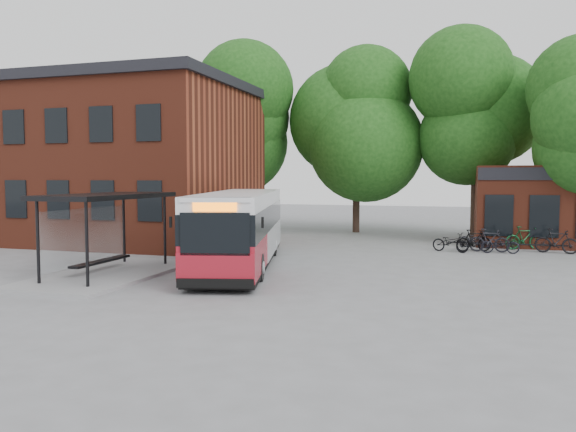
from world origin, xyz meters
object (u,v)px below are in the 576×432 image
(city_bus, at_px, (241,229))
(bicycle_4, at_px, (500,244))
(bicycle_2, at_px, (475,239))
(bicycle_7, at_px, (557,241))
(bicycle_3, at_px, (489,240))
(bicycle_1, at_px, (474,241))
(bicycle_5, at_px, (525,238))
(bicycle_0, at_px, (450,242))
(bus_shelter, at_px, (108,235))

(city_bus, distance_m, bicycle_4, 11.96)
(city_bus, xyz_separation_m, bicycle_2, (8.87, 8.51, -1.02))
(bicycle_7, bearing_deg, bicycle_3, 113.99)
(bicycle_1, distance_m, bicycle_5, 2.74)
(bicycle_0, distance_m, bicycle_1, 1.12)
(bicycle_5, height_order, bicycle_7, same)
(bicycle_5, bearing_deg, bus_shelter, 111.35)
(bicycle_3, bearing_deg, bicycle_1, 98.86)
(bus_shelter, xyz_separation_m, bicycle_7, (15.90, 10.89, -0.89))
(bicycle_1, bearing_deg, bicycle_3, -107.31)
(bicycle_1, distance_m, bicycle_4, 1.16)
(bicycle_0, relative_size, bicycle_4, 1.05)
(bicycle_2, relative_size, bicycle_5, 0.84)
(bicycle_0, distance_m, bicycle_7, 4.67)
(bicycle_7, bearing_deg, bicycle_2, 88.70)
(bicycle_4, bearing_deg, bicycle_5, -35.70)
(city_bus, distance_m, bicycle_2, 12.34)
(city_bus, bearing_deg, bicycle_1, 24.29)
(bicycle_2, xyz_separation_m, bicycle_4, (1.01, -1.86, 0.02))
(bicycle_5, bearing_deg, bicycle_2, 69.50)
(bus_shelter, height_order, bicycle_0, bus_shelter)
(bus_shelter, bearing_deg, bicycle_7, 34.41)
(bicycle_0, bearing_deg, bicycle_2, -7.59)
(bicycle_3, bearing_deg, bicycle_0, 108.72)
(bicycle_2, height_order, bicycle_5, bicycle_5)
(bicycle_3, distance_m, bicycle_5, 2.14)
(bicycle_0, xyz_separation_m, bicycle_3, (1.71, 0.50, 0.08))
(city_bus, distance_m, bicycle_3, 11.81)
(bicycle_2, bearing_deg, bicycle_5, -75.21)
(city_bus, relative_size, bicycle_4, 6.83)
(bicycle_2, bearing_deg, city_bus, 151.47)
(bicycle_3, bearing_deg, bicycle_2, 23.54)
(bicycle_4, height_order, bicycle_5, bicycle_5)
(bus_shelter, bearing_deg, bicycle_4, 36.95)
(bicycle_3, relative_size, bicycle_4, 1.08)
(bicycle_3, height_order, bicycle_7, bicycle_7)
(bicycle_4, relative_size, bicycle_5, 0.89)
(city_bus, height_order, bicycle_0, city_bus)
(bicycle_5, bearing_deg, city_bus, 109.50)
(bus_shelter, height_order, bicycle_7, bus_shelter)
(city_bus, bearing_deg, bicycle_4, 19.81)
(bicycle_0, height_order, bicycle_4, bicycle_0)
(bicycle_2, relative_size, bicycle_7, 0.84)
(bus_shelter, distance_m, bicycle_3, 16.76)
(bicycle_2, height_order, bicycle_7, bicycle_7)
(bicycle_7, bearing_deg, bicycle_5, 67.67)
(city_bus, distance_m, bicycle_1, 11.23)
(bicycle_3, bearing_deg, bus_shelter, 131.36)
(bus_shelter, distance_m, bicycle_7, 19.30)
(bicycle_2, bearing_deg, bicycle_1, -166.24)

